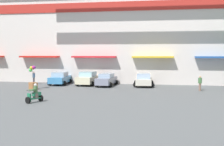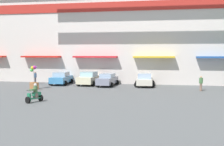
{
  "view_description": "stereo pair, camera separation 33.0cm",
  "coord_description": "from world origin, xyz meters",
  "px_view_note": "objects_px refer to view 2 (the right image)",
  "views": [
    {
      "loc": [
        4.63,
        -4.4,
        3.96
      ],
      "look_at": [
        0.55,
        19.26,
        2.17
      ],
      "focal_mm": 44.73,
      "sensor_mm": 36.0,
      "label": 1
    },
    {
      "loc": [
        4.95,
        -4.34,
        3.96
      ],
      "look_at": [
        0.55,
        19.26,
        2.17
      ],
      "focal_mm": 44.73,
      "sensor_mm": 36.0,
      "label": 2
    }
  ],
  "objects_px": {
    "parked_car_0": "(61,78)",
    "balloon_vendor_cart": "(34,79)",
    "pedestrian_1": "(35,77)",
    "scooter_rider_3": "(35,95)",
    "parked_car_2": "(107,80)",
    "parked_car_3": "(145,80)",
    "parked_car_1": "(89,78)",
    "pedestrian_0": "(201,83)"
  },
  "relations": [
    {
      "from": "parked_car_0",
      "to": "balloon_vendor_cart",
      "type": "relative_size",
      "value": 1.56
    },
    {
      "from": "parked_car_0",
      "to": "pedestrian_1",
      "type": "relative_size",
      "value": 2.53
    },
    {
      "from": "parked_car_0",
      "to": "scooter_rider_3",
      "type": "distance_m",
      "value": 12.15
    },
    {
      "from": "parked_car_0",
      "to": "pedestrian_1",
      "type": "height_order",
      "value": "pedestrian_1"
    },
    {
      "from": "parked_car_2",
      "to": "parked_car_3",
      "type": "relative_size",
      "value": 1.03
    },
    {
      "from": "parked_car_1",
      "to": "parked_car_3",
      "type": "height_order",
      "value": "parked_car_1"
    },
    {
      "from": "parked_car_1",
      "to": "pedestrian_0",
      "type": "height_order",
      "value": "parked_car_1"
    },
    {
      "from": "parked_car_2",
      "to": "parked_car_3",
      "type": "xyz_separation_m",
      "value": [
        4.31,
        0.51,
        -0.0
      ]
    },
    {
      "from": "pedestrian_1",
      "to": "balloon_vendor_cart",
      "type": "bearing_deg",
      "value": -65.59
    },
    {
      "from": "parked_car_0",
      "to": "balloon_vendor_cart",
      "type": "xyz_separation_m",
      "value": [
        -1.26,
        -4.75,
        0.31
      ]
    },
    {
      "from": "parked_car_3",
      "to": "scooter_rider_3",
      "type": "xyz_separation_m",
      "value": [
        -7.86,
        -12.04,
        -0.14
      ]
    },
    {
      "from": "parked_car_0",
      "to": "balloon_vendor_cart",
      "type": "height_order",
      "value": "balloon_vendor_cart"
    },
    {
      "from": "parked_car_2",
      "to": "parked_car_3",
      "type": "bearing_deg",
      "value": 6.78
    },
    {
      "from": "parked_car_2",
      "to": "scooter_rider_3",
      "type": "relative_size",
      "value": 2.86
    },
    {
      "from": "pedestrian_0",
      "to": "balloon_vendor_cart",
      "type": "relative_size",
      "value": 0.61
    },
    {
      "from": "scooter_rider_3",
      "to": "pedestrian_1",
      "type": "relative_size",
      "value": 0.96
    },
    {
      "from": "parked_car_0",
      "to": "pedestrian_0",
      "type": "bearing_deg",
      "value": -10.01
    },
    {
      "from": "parked_car_1",
      "to": "pedestrian_0",
      "type": "bearing_deg",
      "value": -13.74
    },
    {
      "from": "parked_car_0",
      "to": "scooter_rider_3",
      "type": "bearing_deg",
      "value": -78.97
    },
    {
      "from": "pedestrian_0",
      "to": "parked_car_1",
      "type": "bearing_deg",
      "value": 166.26
    },
    {
      "from": "parked_car_1",
      "to": "pedestrian_1",
      "type": "relative_size",
      "value": 2.8
    },
    {
      "from": "parked_car_3",
      "to": "pedestrian_0",
      "type": "distance_m",
      "value": 6.62
    },
    {
      "from": "parked_car_3",
      "to": "pedestrian_1",
      "type": "height_order",
      "value": "pedestrian_1"
    },
    {
      "from": "parked_car_2",
      "to": "scooter_rider_3",
      "type": "bearing_deg",
      "value": -107.09
    },
    {
      "from": "parked_car_3",
      "to": "balloon_vendor_cart",
      "type": "relative_size",
      "value": 1.65
    },
    {
      "from": "parked_car_0",
      "to": "balloon_vendor_cart",
      "type": "bearing_deg",
      "value": -104.85
    },
    {
      "from": "pedestrian_1",
      "to": "balloon_vendor_cart",
      "type": "distance_m",
      "value": 5.23
    },
    {
      "from": "balloon_vendor_cart",
      "to": "parked_car_2",
      "type": "bearing_deg",
      "value": 31.4
    },
    {
      "from": "parked_car_1",
      "to": "balloon_vendor_cart",
      "type": "relative_size",
      "value": 1.72
    },
    {
      "from": "scooter_rider_3",
      "to": "parked_car_1",
      "type": "bearing_deg",
      "value": 84.64
    },
    {
      "from": "parked_car_3",
      "to": "pedestrian_0",
      "type": "relative_size",
      "value": 2.7
    },
    {
      "from": "parked_car_2",
      "to": "pedestrian_1",
      "type": "relative_size",
      "value": 2.75
    },
    {
      "from": "parked_car_0",
      "to": "parked_car_1",
      "type": "distance_m",
      "value": 3.48
    },
    {
      "from": "parked_car_2",
      "to": "pedestrian_1",
      "type": "height_order",
      "value": "pedestrian_1"
    },
    {
      "from": "balloon_vendor_cart",
      "to": "parked_car_0",
      "type": "bearing_deg",
      "value": 75.15
    },
    {
      "from": "parked_car_3",
      "to": "scooter_rider_3",
      "type": "bearing_deg",
      "value": -123.13
    },
    {
      "from": "scooter_rider_3",
      "to": "balloon_vendor_cart",
      "type": "height_order",
      "value": "balloon_vendor_cart"
    },
    {
      "from": "pedestrian_1",
      "to": "balloon_vendor_cart",
      "type": "xyz_separation_m",
      "value": [
        2.16,
        -4.76,
        0.19
      ]
    },
    {
      "from": "parked_car_3",
      "to": "pedestrian_0",
      "type": "xyz_separation_m",
      "value": [
        5.93,
        -2.96,
        0.12
      ]
    },
    {
      "from": "parked_car_0",
      "to": "parked_car_2",
      "type": "relative_size",
      "value": 0.92
    },
    {
      "from": "scooter_rider_3",
      "to": "pedestrian_1",
      "type": "height_order",
      "value": "pedestrian_1"
    },
    {
      "from": "pedestrian_0",
      "to": "parked_car_0",
      "type": "bearing_deg",
      "value": 169.99
    }
  ]
}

